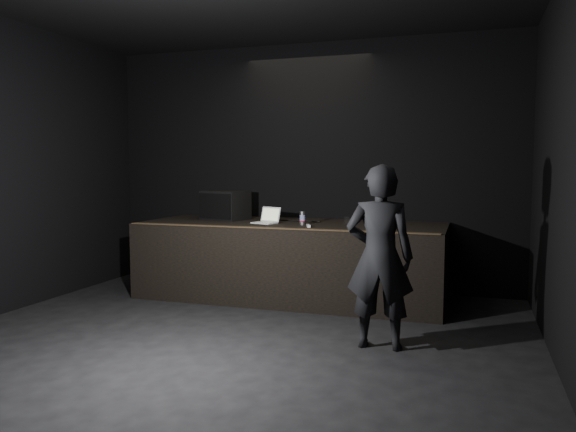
{
  "coord_description": "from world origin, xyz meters",
  "views": [
    {
      "loc": [
        2.26,
        -4.33,
        1.74
      ],
      "look_at": [
        0.09,
        2.3,
        1.13
      ],
      "focal_mm": 35.0,
      "sensor_mm": 36.0,
      "label": 1
    }
  ],
  "objects_px": {
    "person": "(380,257)",
    "stage_riser": "(292,260)",
    "beer_can": "(303,218)",
    "laptop": "(267,219)",
    "stage_monitor": "(225,205)"
  },
  "relations": [
    {
      "from": "person",
      "to": "stage_riser",
      "type": "bearing_deg",
      "value": -53.64
    },
    {
      "from": "stage_riser",
      "to": "beer_can",
      "type": "distance_m",
      "value": 0.66
    },
    {
      "from": "laptop",
      "to": "stage_monitor",
      "type": "bearing_deg",
      "value": 177.31
    },
    {
      "from": "stage_monitor",
      "to": "beer_can",
      "type": "height_order",
      "value": "stage_monitor"
    },
    {
      "from": "stage_riser",
      "to": "stage_monitor",
      "type": "relative_size",
      "value": 5.67
    },
    {
      "from": "beer_can",
      "to": "person",
      "type": "bearing_deg",
      "value": -51.32
    },
    {
      "from": "stage_riser",
      "to": "beer_can",
      "type": "xyz_separation_m",
      "value": [
        0.22,
        -0.21,
        0.59
      ]
    },
    {
      "from": "laptop",
      "to": "beer_can",
      "type": "relative_size",
      "value": 2.16
    },
    {
      "from": "stage_riser",
      "to": "laptop",
      "type": "relative_size",
      "value": 10.67
    },
    {
      "from": "stage_riser",
      "to": "stage_monitor",
      "type": "height_order",
      "value": "stage_monitor"
    },
    {
      "from": "stage_monitor",
      "to": "laptop",
      "type": "distance_m",
      "value": 0.81
    },
    {
      "from": "stage_monitor",
      "to": "laptop",
      "type": "height_order",
      "value": "stage_monitor"
    },
    {
      "from": "beer_can",
      "to": "person",
      "type": "relative_size",
      "value": 0.1
    },
    {
      "from": "laptop",
      "to": "person",
      "type": "height_order",
      "value": "person"
    },
    {
      "from": "stage_riser",
      "to": "person",
      "type": "bearing_deg",
      "value": -50.41
    }
  ]
}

